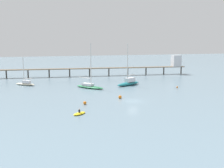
{
  "coord_description": "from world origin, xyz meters",
  "views": [
    {
      "loc": [
        -22.3,
        -56.02,
        13.76
      ],
      "look_at": [
        0.0,
        16.64,
        1.5
      ],
      "focal_mm": 42.25,
      "sensor_mm": 36.0,
      "label": 1
    }
  ],
  "objects_px": {
    "mooring_buoy_inner": "(120,97)",
    "mooring_buoy_outer": "(177,87)",
    "pier": "(130,65)",
    "sailboat_teal": "(129,82)",
    "mooring_buoy_mid": "(85,103)",
    "dinghy_yellow": "(79,113)",
    "sailboat_cream": "(25,83)",
    "sailboat_green": "(89,86)"
  },
  "relations": [
    {
      "from": "mooring_buoy_outer",
      "to": "sailboat_green",
      "type": "bearing_deg",
      "value": 163.67
    },
    {
      "from": "sailboat_cream",
      "to": "mooring_buoy_mid",
      "type": "xyz_separation_m",
      "value": [
        13.0,
        -31.08,
        -0.31
      ]
    },
    {
      "from": "sailboat_green",
      "to": "pier",
      "type": "bearing_deg",
      "value": 48.58
    },
    {
      "from": "sailboat_cream",
      "to": "mooring_buoy_inner",
      "type": "xyz_separation_m",
      "value": [
        22.43,
        -27.54,
        -0.27
      ]
    },
    {
      "from": "dinghy_yellow",
      "to": "mooring_buoy_outer",
      "type": "height_order",
      "value": "dinghy_yellow"
    },
    {
      "from": "sailboat_green",
      "to": "dinghy_yellow",
      "type": "height_order",
      "value": "sailboat_green"
    },
    {
      "from": "mooring_buoy_inner",
      "to": "pier",
      "type": "bearing_deg",
      "value": 66.21
    },
    {
      "from": "pier",
      "to": "mooring_buoy_outer",
      "type": "distance_m",
      "value": 33.43
    },
    {
      "from": "sailboat_green",
      "to": "sailboat_teal",
      "type": "distance_m",
      "value": 13.14
    },
    {
      "from": "sailboat_green",
      "to": "dinghy_yellow",
      "type": "distance_m",
      "value": 28.81
    },
    {
      "from": "sailboat_cream",
      "to": "dinghy_yellow",
      "type": "relative_size",
      "value": 2.85
    },
    {
      "from": "mooring_buoy_outer",
      "to": "mooring_buoy_mid",
      "type": "distance_m",
      "value": 33.21
    },
    {
      "from": "sailboat_green",
      "to": "mooring_buoy_inner",
      "type": "relative_size",
      "value": 16.32
    },
    {
      "from": "sailboat_cream",
      "to": "sailboat_green",
      "type": "xyz_separation_m",
      "value": [
        18.4,
        -10.96,
        0.04
      ]
    },
    {
      "from": "sailboat_green",
      "to": "sailboat_teal",
      "type": "xyz_separation_m",
      "value": [
        13.06,
        1.42,
        0.23
      ]
    },
    {
      "from": "pier",
      "to": "sailboat_green",
      "type": "xyz_separation_m",
      "value": [
        -22.67,
        -25.69,
        -3.44
      ]
    },
    {
      "from": "sailboat_green",
      "to": "mooring_buoy_outer",
      "type": "xyz_separation_m",
      "value": [
        25.28,
        -7.41,
        -0.46
      ]
    },
    {
      "from": "mooring_buoy_outer",
      "to": "mooring_buoy_inner",
      "type": "bearing_deg",
      "value": -156.65
    },
    {
      "from": "sailboat_green",
      "to": "mooring_buoy_outer",
      "type": "bearing_deg",
      "value": -16.33
    },
    {
      "from": "dinghy_yellow",
      "to": "sailboat_green",
      "type": "bearing_deg",
      "value": 73.95
    },
    {
      "from": "dinghy_yellow",
      "to": "pier",
      "type": "bearing_deg",
      "value": 60.15
    },
    {
      "from": "sailboat_green",
      "to": "mooring_buoy_inner",
      "type": "height_order",
      "value": "sailboat_green"
    },
    {
      "from": "pier",
      "to": "dinghy_yellow",
      "type": "xyz_separation_m",
      "value": [
        -30.63,
        -53.37,
        -3.95
      ]
    },
    {
      "from": "sailboat_teal",
      "to": "pier",
      "type": "bearing_deg",
      "value": 68.4
    },
    {
      "from": "pier",
      "to": "sailboat_cream",
      "type": "xyz_separation_m",
      "value": [
        -41.07,
        -14.72,
        -3.48
      ]
    },
    {
      "from": "mooring_buoy_outer",
      "to": "sailboat_cream",
      "type": "bearing_deg",
      "value": 157.19
    },
    {
      "from": "pier",
      "to": "sailboat_teal",
      "type": "distance_m",
      "value": 26.3
    },
    {
      "from": "sailboat_teal",
      "to": "mooring_buoy_mid",
      "type": "xyz_separation_m",
      "value": [
        -18.46,
        -21.54,
        -0.58
      ]
    },
    {
      "from": "sailboat_green",
      "to": "sailboat_teal",
      "type": "relative_size",
      "value": 1.01
    },
    {
      "from": "pier",
      "to": "sailboat_cream",
      "type": "distance_m",
      "value": 43.77
    },
    {
      "from": "pier",
      "to": "mooring_buoy_outer",
      "type": "relative_size",
      "value": 161.36
    },
    {
      "from": "mooring_buoy_inner",
      "to": "mooring_buoy_outer",
      "type": "xyz_separation_m",
      "value": [
        21.25,
        9.17,
        -0.16
      ]
    },
    {
      "from": "pier",
      "to": "mooring_buoy_inner",
      "type": "relative_size",
      "value": 99.56
    },
    {
      "from": "sailboat_teal",
      "to": "dinghy_yellow",
      "type": "distance_m",
      "value": 35.91
    },
    {
      "from": "sailboat_cream",
      "to": "mooring_buoy_inner",
      "type": "bearing_deg",
      "value": -50.84
    },
    {
      "from": "sailboat_cream",
      "to": "mooring_buoy_inner",
      "type": "height_order",
      "value": "sailboat_cream"
    },
    {
      "from": "sailboat_teal",
      "to": "mooring_buoy_mid",
      "type": "distance_m",
      "value": 28.37
    },
    {
      "from": "mooring_buoy_inner",
      "to": "mooring_buoy_mid",
      "type": "xyz_separation_m",
      "value": [
        -9.43,
        -3.54,
        -0.04
      ]
    },
    {
      "from": "dinghy_yellow",
      "to": "mooring_buoy_outer",
      "type": "bearing_deg",
      "value": 31.37
    },
    {
      "from": "mooring_buoy_inner",
      "to": "dinghy_yellow",
      "type": "bearing_deg",
      "value": -137.22
    },
    {
      "from": "dinghy_yellow",
      "to": "mooring_buoy_inner",
      "type": "bearing_deg",
      "value": 42.78
    },
    {
      "from": "sailboat_teal",
      "to": "mooring_buoy_outer",
      "type": "relative_size",
      "value": 26.11
    }
  ]
}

